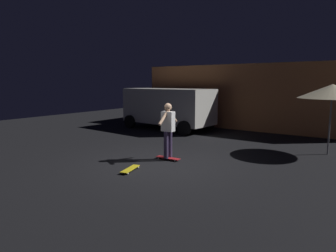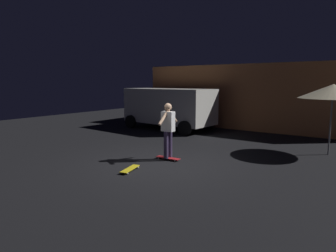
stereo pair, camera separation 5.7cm
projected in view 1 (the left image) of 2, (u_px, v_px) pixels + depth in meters
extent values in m
plane|color=black|center=(161.00, 164.00, 8.73)|extent=(28.00, 28.00, 0.00)
cube|color=#C67A47|center=(254.00, 96.00, 16.44)|extent=(10.83, 4.32, 3.23)
cube|color=silver|center=(168.00, 106.00, 15.06)|extent=(4.73, 2.24, 1.70)
cube|color=black|center=(136.00, 97.00, 16.45)|extent=(0.19, 1.75, 0.64)
cylinder|color=black|center=(130.00, 122.00, 15.54)|extent=(0.67, 0.27, 0.66)
cylinder|color=black|center=(156.00, 118.00, 17.05)|extent=(0.67, 0.27, 0.66)
cylinder|color=black|center=(184.00, 128.00, 13.33)|extent=(0.67, 0.27, 0.66)
cylinder|color=black|center=(208.00, 123.00, 14.83)|extent=(0.67, 0.27, 0.66)
cylinder|color=slate|center=(330.00, 121.00, 9.72)|extent=(0.05, 0.05, 2.20)
cone|color=beige|center=(332.00, 91.00, 9.58)|extent=(2.10, 2.10, 0.45)
cube|color=#AD1E23|center=(168.00, 158.00, 9.19)|extent=(0.79, 0.24, 0.02)
sphere|color=silver|center=(178.00, 160.00, 9.11)|extent=(0.05, 0.05, 0.05)
sphere|color=silver|center=(175.00, 161.00, 8.97)|extent=(0.05, 0.05, 0.05)
sphere|color=silver|center=(161.00, 157.00, 9.43)|extent=(0.05, 0.05, 0.05)
sphere|color=silver|center=(158.00, 158.00, 9.29)|extent=(0.05, 0.05, 0.05)
cube|color=gold|center=(130.00, 169.00, 8.04)|extent=(0.39, 0.81, 0.02)
sphere|color=silver|center=(133.00, 167.00, 8.35)|extent=(0.05, 0.05, 0.05)
sphere|color=silver|center=(138.00, 167.00, 8.29)|extent=(0.05, 0.05, 0.05)
sphere|color=silver|center=(122.00, 173.00, 7.79)|extent=(0.05, 0.05, 0.05)
sphere|color=silver|center=(128.00, 174.00, 7.73)|extent=(0.05, 0.05, 0.05)
cylinder|color=#382D4C|center=(170.00, 144.00, 9.22)|extent=(0.14, 0.14, 0.82)
cylinder|color=#382D4C|center=(166.00, 145.00, 9.04)|extent=(0.14, 0.14, 0.82)
cube|color=white|center=(168.00, 121.00, 9.03)|extent=(0.39, 0.24, 0.60)
sphere|color=tan|center=(168.00, 107.00, 8.96)|extent=(0.23, 0.23, 0.23)
cylinder|color=tan|center=(172.00, 116.00, 9.19)|extent=(0.12, 0.55, 0.46)
cylinder|color=tan|center=(164.00, 117.00, 8.82)|extent=(0.12, 0.55, 0.46)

